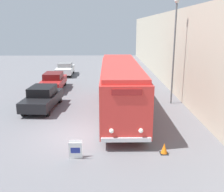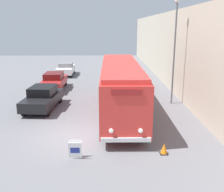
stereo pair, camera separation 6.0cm
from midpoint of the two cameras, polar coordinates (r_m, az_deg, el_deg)
name	(u,v)px [view 1 (the left image)]	position (r m, az deg, el deg)	size (l,w,h in m)	color
ground_plane	(75,137)	(14.04, -8.16, -8.85)	(80.00, 80.00, 0.00)	slate
building_wall_right	(175,52)	(23.56, 13.40, 9.31)	(0.30, 60.00, 6.97)	#B2A893
vintage_bus	(120,86)	(17.16, 1.75, 2.28)	(2.44, 11.39, 3.33)	black
sign_board	(76,150)	(11.77, -8.08, -11.61)	(0.59, 0.31, 0.81)	gray
streetlamp	(175,39)	(19.51, 13.40, 12.00)	(0.36, 0.36, 7.51)	#595E60
parked_car_near	(43,98)	(18.95, -14.98, -0.35)	(2.19, 4.61, 1.59)	black
parked_car_mid	(53,81)	(24.58, -12.72, 3.20)	(1.88, 4.70, 1.53)	black
parked_car_far	(65,69)	(31.62, -10.21, 5.83)	(1.90, 4.30, 1.46)	black
traffic_cone	(164,149)	(12.35, 11.16, -11.17)	(0.36, 0.36, 0.51)	black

